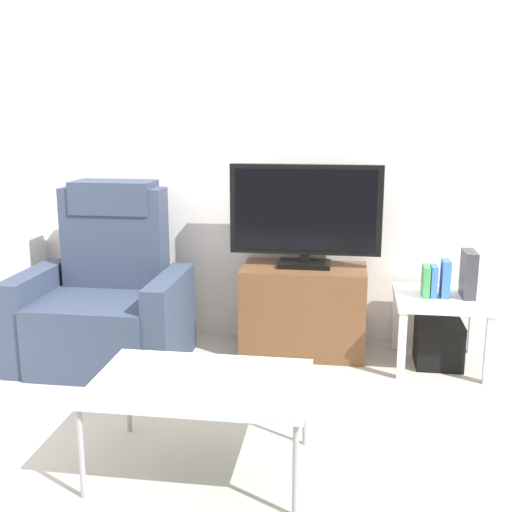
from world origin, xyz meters
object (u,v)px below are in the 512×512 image
(book_rightmost, at_px, (445,279))
(book_leftmost, at_px, (426,281))
(side_table, at_px, (441,307))
(coffee_table, at_px, (201,386))
(television, at_px, (305,213))
(subwoofer_box, at_px, (438,344))
(game_console, at_px, (468,274))
(tv_stand, at_px, (303,310))
(cell_phone, at_px, (223,388))
(book_middle, at_px, (433,281))
(recliner_armchair, at_px, (106,301))

(book_rightmost, bearing_deg, book_leftmost, 180.00)
(side_table, distance_m, book_rightmost, 0.18)
(book_rightmost, bearing_deg, coffee_table, -131.65)
(television, height_order, subwoofer_box, television)
(side_table, distance_m, book_leftmost, 0.19)
(side_table, relative_size, game_console, 1.97)
(side_table, xyz_separation_m, subwoofer_box, (0.00, 0.00, -0.23))
(side_table, bearing_deg, tv_stand, 173.12)
(tv_stand, bearing_deg, cell_phone, -98.36)
(book_middle, distance_m, cell_phone, 1.70)
(tv_stand, distance_m, television, 0.61)
(television, height_order, recliner_armchair, television)
(television, xyz_separation_m, book_middle, (0.77, -0.14, -0.36))
(recliner_armchair, xyz_separation_m, game_console, (2.15, 0.20, 0.20))
(book_leftmost, relative_size, book_middle, 0.99)
(coffee_table, bearing_deg, book_rightmost, 48.35)
(side_table, xyz_separation_m, book_middle, (-0.06, -0.02, 0.16))
(book_middle, relative_size, coffee_table, 0.21)
(game_console, bearing_deg, book_rightmost, -167.40)
(book_leftmost, xyz_separation_m, coffee_table, (-1.05, -1.31, -0.15))
(recliner_armchair, relative_size, game_console, 3.95)
(book_leftmost, bearing_deg, coffee_table, -128.81)
(book_leftmost, bearing_deg, game_console, 6.98)
(book_rightmost, bearing_deg, side_table, 118.38)
(tv_stand, distance_m, cell_phone, 1.52)
(book_leftmost, bearing_deg, subwoofer_box, 11.31)
(tv_stand, relative_size, cell_phone, 5.13)
(book_rightmost, bearing_deg, cell_phone, -127.42)
(recliner_armchair, xyz_separation_m, side_table, (2.01, 0.19, -0.01))
(side_table, distance_m, cell_phone, 1.74)
(tv_stand, relative_size, game_console, 2.81)
(television, xyz_separation_m, subwoofer_box, (0.82, -0.12, -0.75))
(side_table, relative_size, coffee_table, 0.60)
(book_leftmost, relative_size, game_console, 0.68)
(book_middle, bearing_deg, side_table, 19.66)
(television, distance_m, recliner_armchair, 1.33)
(side_table, xyz_separation_m, game_console, (0.15, 0.01, 0.20))
(side_table, height_order, book_leftmost, book_leftmost)
(television, height_order, cell_phone, television)
(television, bearing_deg, side_table, -8.17)
(subwoofer_box, height_order, cell_phone, cell_phone)
(book_middle, bearing_deg, subwoofer_box, 19.66)
(subwoofer_box, bearing_deg, game_console, 3.95)
(tv_stand, distance_m, game_console, 1.01)
(television, height_order, book_rightmost, television)
(game_console, bearing_deg, recliner_armchair, -174.82)
(game_console, height_order, coffee_table, game_console)
(recliner_armchair, distance_m, coffee_table, 1.43)
(side_table, height_order, book_rightmost, book_rightmost)
(subwoofer_box, height_order, game_console, game_console)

